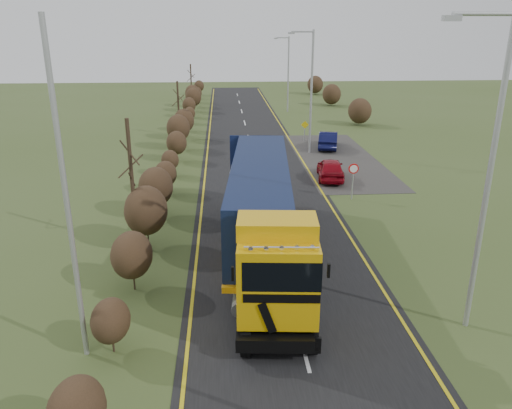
{
  "coord_description": "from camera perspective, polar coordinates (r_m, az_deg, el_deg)",
  "views": [
    {
      "loc": [
        -2.43,
        -17.62,
        9.68
      ],
      "look_at": [
        -1.03,
        2.92,
        2.38
      ],
      "focal_mm": 35.0,
      "sensor_mm": 36.0,
      "label": 1
    }
  ],
  "objects": [
    {
      "name": "lorry",
      "position": [
        21.34,
        0.71,
        -0.53
      ],
      "size": [
        3.55,
        15.14,
        4.17
      ],
      "rotation": [
        0.0,
        0.0,
        -0.09
      ],
      "color": "black",
      "rests_on": "ground"
    },
    {
      "name": "ground",
      "position": [
        20.25,
        3.51,
        -9.08
      ],
      "size": [
        160.0,
        160.0,
        0.0
      ],
      "primitive_type": "plane",
      "color": "#3A4B20",
      "rests_on": "ground"
    },
    {
      "name": "speed_sign",
      "position": [
        29.94,
        11.04,
        3.36
      ],
      "size": [
        0.61,
        0.1,
        2.21
      ],
      "color": "#A0A2A5",
      "rests_on": "ground"
    },
    {
      "name": "streetlight_near",
      "position": [
        16.92,
        24.84,
        3.98
      ],
      "size": [
        2.16,
        0.2,
        10.22
      ],
      "color": "#A0A2A5",
      "rests_on": "ground"
    },
    {
      "name": "hedgerow",
      "position": [
        26.99,
        -11.32,
        1.75
      ],
      "size": [
        2.24,
        102.04,
        6.05
      ],
      "color": "#312316",
      "rests_on": "ground"
    },
    {
      "name": "streetlight_mid",
      "position": [
        40.52,
        6.18,
        13.2
      ],
      "size": [
        2.03,
        0.19,
        9.59
      ],
      "color": "#A0A2A5",
      "rests_on": "ground"
    },
    {
      "name": "car_red_hatchback",
      "position": [
        34.08,
        8.51,
        4.04
      ],
      "size": [
        2.21,
        4.36,
        1.42
      ],
      "primitive_type": "imported",
      "rotation": [
        0.0,
        0.0,
        3.01
      ],
      "color": "maroon",
      "rests_on": "ground"
    },
    {
      "name": "left_pole",
      "position": [
        15.01,
        -20.81,
        0.16
      ],
      "size": [
        0.16,
        0.16,
        10.07
      ],
      "primitive_type": "cylinder",
      "color": "#A0A2A5",
      "rests_on": "ground"
    },
    {
      "name": "car_blue_sedan",
      "position": [
        43.14,
        8.25,
        7.32
      ],
      "size": [
        2.47,
        4.57,
        1.43
      ],
      "primitive_type": "imported",
      "rotation": [
        0.0,
        0.0,
        2.91
      ],
      "color": "black",
      "rests_on": "ground"
    },
    {
      "name": "warning_board",
      "position": [
        45.62,
        5.59,
        8.6
      ],
      "size": [
        0.7,
        0.11,
        1.84
      ],
      "color": "#A0A2A5",
      "rests_on": "ground"
    },
    {
      "name": "streetlight_far",
      "position": [
        61.81,
        3.61,
        14.97
      ],
      "size": [
        1.87,
        0.18,
        8.77
      ],
      "color": "#A0A2A5",
      "rests_on": "ground"
    },
    {
      "name": "road",
      "position": [
        29.36,
        1.06,
        0.29
      ],
      "size": [
        8.0,
        120.0,
        0.02
      ],
      "primitive_type": "cube",
      "color": "black",
      "rests_on": "ground"
    },
    {
      "name": "layby",
      "position": [
        39.85,
        9.2,
        5.22
      ],
      "size": [
        6.0,
        18.0,
        0.02
      ],
      "primitive_type": "cube",
      "color": "#302E2B",
      "rests_on": "ground"
    },
    {
      "name": "lane_markings",
      "position": [
        29.07,
        1.11,
        0.12
      ],
      "size": [
        7.52,
        116.0,
        0.01
      ],
      "color": "gold",
      "rests_on": "road"
    }
  ]
}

